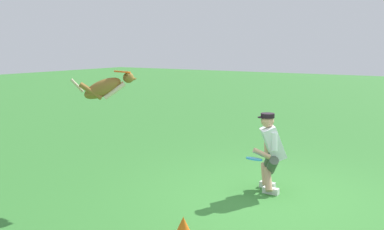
# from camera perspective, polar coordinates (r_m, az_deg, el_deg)

# --- Properties ---
(ground_plane) EXTENTS (60.00, 60.00, 0.00)m
(ground_plane) POSITION_cam_1_polar(r_m,az_deg,el_deg) (6.67, 10.96, -11.37)
(ground_plane) COLOR #377F33
(person) EXTENTS (0.54, 0.71, 1.29)m
(person) POSITION_cam_1_polar(r_m,az_deg,el_deg) (6.83, 10.81, -4.72)
(person) COLOR silver
(person) RESTS_ON ground_plane
(dog) EXTENTS (0.75, 0.79, 0.50)m
(dog) POSITION_cam_1_polar(r_m,az_deg,el_deg) (6.57, -11.80, 3.76)
(dog) COLOR olive
(frisbee_flying) EXTENTS (0.33, 0.33, 0.06)m
(frisbee_flying) POSITION_cam_1_polar(r_m,az_deg,el_deg) (6.59, -9.62, 5.91)
(frisbee_flying) COLOR #F75816
(frisbee_held) EXTENTS (0.35, 0.35, 0.09)m
(frisbee_held) POSITION_cam_1_polar(r_m,az_deg,el_deg) (6.57, 8.58, -6.02)
(frisbee_held) COLOR #2D97DA
(frisbee_held) RESTS_ON person
(training_cone) EXTENTS (0.27, 0.27, 0.30)m
(training_cone) POSITION_cam_1_polar(r_m,az_deg,el_deg) (5.24, -1.20, -15.36)
(training_cone) COLOR orange
(training_cone) RESTS_ON ground_plane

